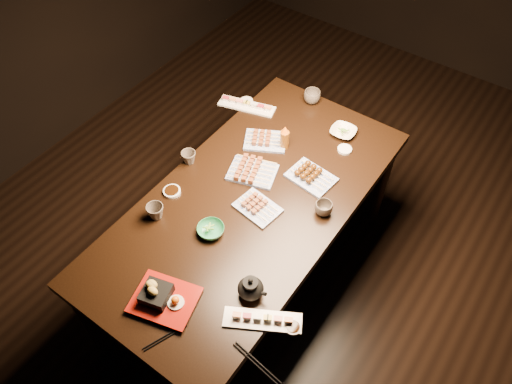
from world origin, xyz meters
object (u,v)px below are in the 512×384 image
(sushi_platter_far, at_px, (247,104))
(yakitori_plate_left, at_px, (265,138))
(yakitori_plate_right, at_px, (258,205))
(teacup_far_left, at_px, (189,157))
(condiment_bottle, at_px, (285,137))
(yakitori_plate_center, at_px, (252,169))
(teapot, at_px, (251,287))
(dining_table, at_px, (251,243))
(sushi_platter_near, at_px, (263,319))
(teacup_mid_right, at_px, (324,208))
(tempura_tray, at_px, (164,296))
(edamame_bowl_green, at_px, (211,230))
(teacup_near_left, at_px, (156,212))
(edamame_bowl_cream, at_px, (343,132))
(teacup_far_right, at_px, (312,97))

(sushi_platter_far, relative_size, yakitori_plate_left, 1.49)
(yakitori_plate_right, relative_size, teacup_far_left, 2.72)
(yakitori_plate_right, distance_m, condiment_bottle, 0.46)
(yakitori_plate_center, relative_size, teapot, 1.81)
(yakitori_plate_center, bearing_deg, yakitori_plate_right, -66.10)
(dining_table, distance_m, sushi_platter_near, 0.76)
(teacup_mid_right, height_order, teapot, teapot)
(dining_table, height_order, condiment_bottle, condiment_bottle)
(tempura_tray, distance_m, teacup_mid_right, 0.86)
(sushi_platter_far, distance_m, yakitori_plate_left, 0.31)
(sushi_platter_near, distance_m, edamame_bowl_green, 0.51)
(teacup_mid_right, relative_size, teacup_far_left, 1.12)
(teacup_mid_right, bearing_deg, dining_table, -156.25)
(sushi_platter_far, distance_m, tempura_tray, 1.31)
(yakitori_plate_right, distance_m, yakitori_plate_left, 0.47)
(dining_table, height_order, teacup_near_left, teacup_near_left)
(yakitori_plate_left, relative_size, teapot, 1.68)
(condiment_bottle, bearing_deg, tempura_tray, -84.71)
(sushi_platter_far, bearing_deg, edamame_bowl_green, 99.84)
(edamame_bowl_cream, height_order, condiment_bottle, condiment_bottle)
(dining_table, relative_size, teacup_mid_right, 20.66)
(sushi_platter_far, xyz_separation_m, yakitori_plate_center, (0.34, -0.41, 0.01))
(tempura_tray, height_order, teacup_far_left, tempura_tray)
(yakitori_plate_right, xyz_separation_m, edamame_bowl_cream, (0.08, 0.71, -0.01))
(sushi_platter_far, relative_size, teacup_far_left, 4.31)
(dining_table, bearing_deg, teacup_near_left, -147.73)
(sushi_platter_near, bearing_deg, yakitori_plate_left, 94.64)
(teapot, height_order, condiment_bottle, condiment_bottle)
(teacup_near_left, height_order, teacup_far_left, teacup_near_left)
(yakitori_plate_center, xyz_separation_m, yakitori_plate_right, (0.16, -0.18, -0.00))
(sushi_platter_near, bearing_deg, teacup_near_left, 139.17)
(sushi_platter_near, xyz_separation_m, yakitori_plate_left, (-0.60, 0.88, 0.01))
(sushi_platter_near, relative_size, sushi_platter_far, 0.97)
(sushi_platter_near, bearing_deg, sushi_platter_far, 99.38)
(yakitori_plate_right, xyz_separation_m, yakitori_plate_left, (-0.24, 0.41, 0.00))
(yakitori_plate_right, distance_m, teapot, 0.47)
(edamame_bowl_green, bearing_deg, teapot, -23.82)
(yakitori_plate_right, bearing_deg, teapot, -50.45)
(tempura_tray, bearing_deg, yakitori_plate_right, 72.01)
(teacup_far_left, bearing_deg, yakitori_plate_center, 22.04)
(yakitori_plate_center, bearing_deg, teapot, -72.81)
(yakitori_plate_right, xyz_separation_m, tempura_tray, (-0.03, -0.64, 0.02))
(yakitori_plate_right, bearing_deg, teacup_mid_right, 39.08)
(yakitori_plate_right, relative_size, yakitori_plate_left, 0.94)
(sushi_platter_far, bearing_deg, yakitori_plate_right, 114.41)
(dining_table, bearing_deg, teacup_far_right, 84.56)
(edamame_bowl_cream, distance_m, teacup_far_left, 0.87)
(yakitori_plate_left, bearing_deg, teacup_far_right, 57.43)
(tempura_tray, relative_size, teapot, 2.01)
(yakitori_plate_right, bearing_deg, sushi_platter_near, -44.81)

